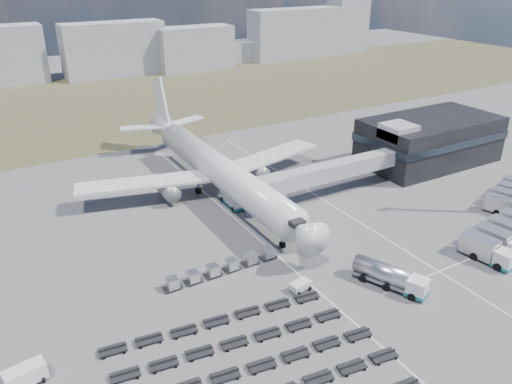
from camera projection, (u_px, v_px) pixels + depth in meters
ground at (316, 276)px, 71.10m from camera, size 420.00×420.00×0.00m
grass_strip at (109, 103)px, 157.52m from camera, size 420.00×90.00×0.01m
lane_markings at (356, 248)px, 77.89m from camera, size 47.12×110.00×0.01m
terminal at (429, 139)px, 109.40m from camera, size 30.40×16.40×11.00m
jet_bridge at (322, 174)px, 92.24m from camera, size 30.30×3.80×7.05m
airliner at (216, 168)px, 94.31m from camera, size 51.59×64.53×17.62m
skyline at (103, 54)px, 188.39m from camera, size 303.78×24.97×25.53m
fuel_tanker at (390, 276)px, 68.11m from camera, size 6.42×10.50×3.33m
pushback_tug at (300, 286)px, 67.68m from camera, size 3.07×1.99×1.34m
utility_van at (25, 376)px, 52.46m from camera, size 4.44×2.56×2.24m
catering_truck at (233, 198)px, 91.01m from camera, size 2.78×6.34×2.87m
service_trucks_near at (507, 238)px, 77.35m from camera, size 15.43×9.97×3.21m
uld_row at (223, 268)px, 71.29m from camera, size 17.80×1.73×1.62m
baggage_dollies at (245, 372)px, 54.00m from camera, size 34.59×22.73×0.76m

